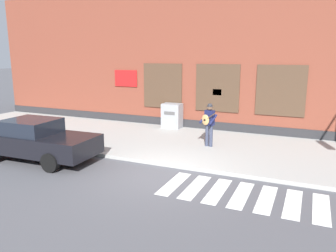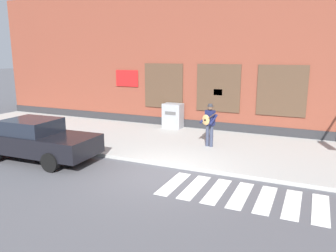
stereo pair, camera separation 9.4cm
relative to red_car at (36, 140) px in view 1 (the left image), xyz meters
name	(u,v)px [view 1 (the left image)]	position (x,y,z in m)	size (l,w,h in m)	color
ground_plane	(160,175)	(4.91, 0.37, -0.77)	(160.00, 160.00, 0.00)	#4C4C51
sidewalk	(197,145)	(4.91, 4.12, -0.70)	(28.00, 5.84, 0.14)	#9E9E99
building_backdrop	(228,60)	(4.91, 9.04, 2.84)	(28.00, 4.06, 7.24)	brown
crosswalk	(254,197)	(8.00, -0.09, -0.76)	(5.20, 1.90, 0.01)	silver
red_car	(36,140)	(0.00, 0.00, 0.00)	(4.66, 2.11, 1.53)	black
busker	(209,122)	(5.45, 3.93, 0.38)	(0.72, 0.66, 1.78)	#33384C
utility_box	(172,116)	(2.66, 6.59, 0.00)	(0.98, 0.70, 1.27)	gray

